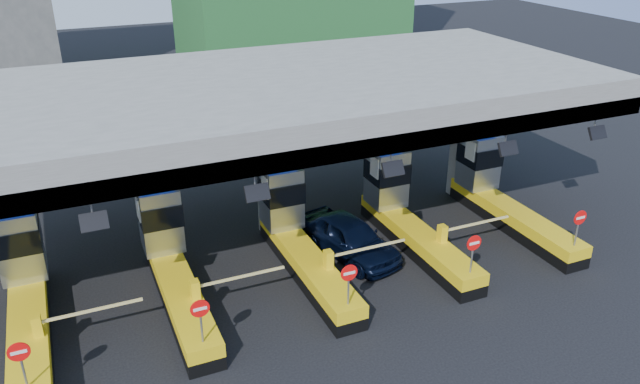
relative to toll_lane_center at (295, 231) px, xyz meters
name	(u,v)px	position (x,y,z in m)	size (l,w,h in m)	color
ground	(298,264)	(0.00, -0.28, -1.40)	(120.00, 120.00, 0.00)	black
toll_canopy	(270,100)	(0.00, 2.59, 4.74)	(28.00, 12.09, 7.00)	slate
toll_lane_far_left	(24,286)	(-10.00, 0.00, 0.00)	(4.43, 8.00, 4.16)	black
toll_lane_left	(170,256)	(-5.00, 0.00, 0.00)	(4.43, 8.00, 4.16)	black
toll_lane_center	(295,231)	(0.00, 0.00, 0.00)	(4.43, 8.00, 4.16)	black
toll_lane_right	(403,209)	(5.00, 0.00, 0.00)	(4.43, 8.00, 4.16)	black
toll_lane_far_right	(497,189)	(10.00, 0.00, 0.00)	(4.43, 8.00, 4.16)	black
van	(350,237)	(2.23, -0.45, -0.56)	(1.99, 4.94, 1.68)	black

